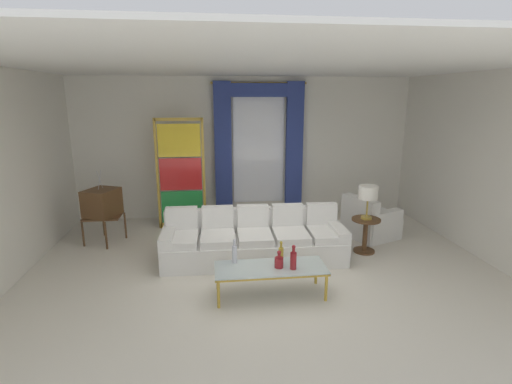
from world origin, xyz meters
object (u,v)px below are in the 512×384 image
Objects in this scene: bottle_blue_decanter at (279,261)px; armchair_white at (369,222)px; bottle_crystal_tall at (281,254)px; bottle_amber_squat at (293,259)px; coffee_table at (270,269)px; peacock_figurine at (206,220)px; table_lamp_brass at (368,194)px; couch_white_long at (254,241)px; vintage_tv at (102,204)px; stained_glass_divider at (181,176)px; bottle_ruby_flask at (235,253)px; round_side_table at (365,232)px.

armchair_white is at bearing 43.37° from bottle_blue_decanter.
bottle_amber_squat is (0.12, -0.22, 0.01)m from bottle_crystal_tall.
bottle_crystal_tall reaches higher than coffee_table.
peacock_figurine reaches higher than coffee_table.
table_lamp_brass is (1.73, 1.28, 0.54)m from bottle_blue_decanter.
couch_white_long is at bearing 105.56° from bottle_amber_squat.
vintage_tv is 2.24× the size of peacock_figurine.
stained_glass_divider is 3.58m from table_lamp_brass.
couch_white_long reaches higher than bottle_ruby_flask.
vintage_tv reaches higher than bottle_amber_squat.
round_side_table is (4.53, -1.00, -0.37)m from vintage_tv.
round_side_table is (1.92, 0.04, 0.05)m from couch_white_long.
coffee_table is 2.93m from armchair_white.
stained_glass_divider reaches higher than couch_white_long.
armchair_white is at bearing -3.69° from vintage_tv.
stained_glass_divider is (-1.45, 2.95, 0.57)m from bottle_blue_decanter.
table_lamp_brass is at bearing 24.95° from bottle_ruby_flask.
stained_glass_divider is at bearing 118.19° from bottle_crystal_tall.
bottle_crystal_tall is at bearing 37.24° from coffee_table.
vintage_tv is 1.94m from peacock_figurine.
bottle_blue_decanter is 3.63m from vintage_tv.
vintage_tv reaches higher than couch_white_long.
stained_glass_divider reaches higher than vintage_tv.
bottle_ruby_flask is 2.92m from stained_glass_divider.
coffee_table is at bearing -138.49° from armchair_white.
bottle_amber_squat is at bearing -21.03° from bottle_ruby_flask.
coffee_table is 2.22m from round_side_table.
couch_white_long reaches higher than bottle_blue_decanter.
bottle_ruby_flask is (-0.38, -1.03, 0.24)m from couch_white_long.
table_lamp_brass is at bearing 36.67° from bottle_blue_decanter.
peacock_figurine is at bearing 153.24° from round_side_table.
table_lamp_brass reaches higher than couch_white_long.
bottle_amber_squat is at bearing -61.23° from bottle_crystal_tall.
armchair_white is 0.48× the size of stained_glass_divider.
vintage_tv is at bearing 141.76° from bottle_amber_squat.
round_side_table is at bearing -26.76° from peacock_figurine.
peacock_figurine is at bearing 167.44° from armchair_white.
bottle_crystal_tall is at bearing -5.89° from bottle_ruby_flask.
bottle_blue_decanter is at bearing -14.90° from coffee_table.
couch_white_long reaches higher than coffee_table.
coffee_table is (0.08, -1.22, 0.07)m from couch_white_long.
table_lamp_brass is at bearing -26.76° from peacock_figurine.
bottle_ruby_flask reaches higher than peacock_figurine.
coffee_table is 3.29m from stained_glass_divider.
stained_glass_divider is 1.01m from peacock_figurine.
vintage_tv is 1.28× the size of armchair_white.
vintage_tv is at bearing 176.31° from armchair_white.
couch_white_long reaches higher than bottle_crystal_tall.
vintage_tv is (-2.99, 2.35, 0.18)m from bottle_amber_squat.
stained_glass_divider is at bearing 152.26° from round_side_table.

